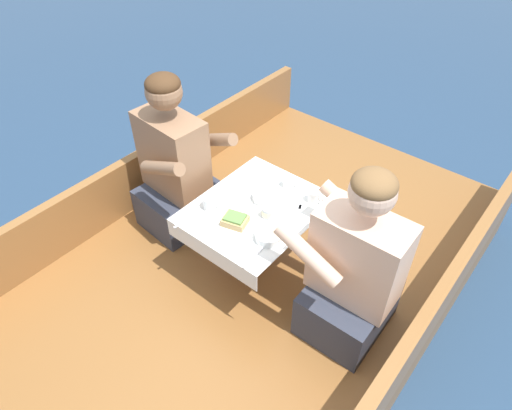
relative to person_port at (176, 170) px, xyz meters
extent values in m
plane|color=navy|center=(0.59, -0.04, -0.72)|extent=(60.00, 60.00, 0.00)
cube|color=brown|center=(0.59, -0.04, -0.55)|extent=(1.93, 3.23, 0.33)
cube|color=#936033|center=(-0.35, -0.04, -0.21)|extent=(0.06, 3.23, 0.36)
cube|color=#936033|center=(1.53, -0.04, -0.21)|extent=(0.06, 3.23, 0.36)
cylinder|color=#B2B2B7|center=(0.59, 0.01, -0.19)|extent=(0.07, 0.07, 0.41)
cube|color=brown|center=(0.59, 0.01, 0.02)|extent=(0.55, 0.67, 0.02)
cube|color=white|center=(0.59, 0.01, 0.04)|extent=(0.58, 0.70, 0.00)
cube|color=white|center=(0.59, -0.33, -0.02)|extent=(0.58, 0.00, 0.10)
cube|color=white|center=(0.59, 0.36, -0.02)|extent=(0.58, 0.00, 0.10)
cube|color=#333847|center=(-0.01, 0.00, -0.26)|extent=(0.39, 0.47, 0.26)
cube|color=#936B4C|center=(-0.01, 0.00, 0.11)|extent=(0.42, 0.25, 0.48)
sphere|color=#936B4C|center=(-0.01, 0.00, 0.50)|extent=(0.19, 0.19, 0.19)
ellipsoid|color=#472D19|center=(-0.01, 0.00, 0.54)|extent=(0.18, 0.18, 0.11)
cylinder|color=#936B4C|center=(0.16, 0.17, 0.19)|extent=(0.34, 0.10, 0.21)
cylinder|color=#936B4C|center=(0.13, -0.19, 0.19)|extent=(0.34, 0.10, 0.21)
cube|color=#333847|center=(1.18, 0.00, -0.26)|extent=(0.37, 0.45, 0.26)
cube|color=beige|center=(1.18, 0.00, 0.10)|extent=(0.40, 0.23, 0.45)
sphere|color=beige|center=(1.18, 0.00, 0.47)|extent=(0.19, 0.19, 0.19)
ellipsoid|color=brown|center=(1.18, 0.00, 0.51)|extent=(0.18, 0.18, 0.11)
cylinder|color=beige|center=(1.04, -0.19, 0.17)|extent=(0.34, 0.08, 0.21)
cylinder|color=beige|center=(1.03, 0.17, 0.17)|extent=(0.34, 0.08, 0.21)
cylinder|color=white|center=(0.59, -0.15, 0.04)|extent=(0.19, 0.19, 0.01)
cylinder|color=white|center=(0.42, 0.19, 0.04)|extent=(0.15, 0.15, 0.01)
cube|color=tan|center=(0.59, -0.15, 0.07)|extent=(0.14, 0.12, 0.04)
cube|color=#669347|center=(0.59, -0.15, 0.09)|extent=(0.11, 0.10, 0.01)
cylinder|color=white|center=(0.77, -0.12, 0.06)|extent=(0.13, 0.13, 0.04)
cylinder|color=beige|center=(0.77, -0.12, 0.07)|extent=(0.11, 0.11, 0.02)
cylinder|color=white|center=(0.59, 0.10, 0.06)|extent=(0.15, 0.15, 0.04)
cylinder|color=beige|center=(0.59, 0.10, 0.07)|extent=(0.12, 0.12, 0.02)
cylinder|color=white|center=(0.41, -0.13, 0.07)|extent=(0.08, 0.08, 0.07)
torus|color=white|center=(0.46, -0.13, 0.08)|extent=(0.04, 0.01, 0.04)
cylinder|color=#3D2314|center=(0.41, -0.13, 0.09)|extent=(0.06, 0.06, 0.01)
cylinder|color=white|center=(0.61, 0.26, 0.07)|extent=(0.07, 0.07, 0.05)
torus|color=white|center=(0.66, 0.26, 0.07)|extent=(0.04, 0.01, 0.04)
cylinder|color=#3D2314|center=(0.61, 0.26, 0.08)|extent=(0.06, 0.06, 0.01)
cylinder|color=white|center=(0.78, 0.24, 0.07)|extent=(0.06, 0.06, 0.06)
torus|color=white|center=(0.83, 0.24, 0.07)|extent=(0.04, 0.01, 0.04)
cylinder|color=#3D2314|center=(0.78, 0.24, 0.09)|extent=(0.05, 0.05, 0.01)
cylinder|color=silver|center=(0.68, 0.00, 0.07)|extent=(0.06, 0.06, 0.05)
cylinder|color=beige|center=(0.68, 0.00, 0.07)|extent=(0.07, 0.07, 0.03)
cube|color=silver|center=(0.79, -0.25, 0.04)|extent=(0.02, 0.17, 0.00)
cube|color=silver|center=(0.79, 0.09, 0.04)|extent=(0.08, 0.16, 0.00)
cube|color=silver|center=(0.76, 0.16, 0.04)|extent=(0.03, 0.04, 0.00)
cube|color=silver|center=(0.73, 0.31, 0.04)|extent=(0.17, 0.05, 0.00)
ellipsoid|color=silver|center=(0.80, 0.33, 0.04)|extent=(0.04, 0.02, 0.01)
cube|color=silver|center=(0.39, -0.27, 0.04)|extent=(0.05, 0.17, 0.00)
ellipsoid|color=silver|center=(0.41, -0.20, 0.04)|extent=(0.04, 0.02, 0.01)
cube|color=silver|center=(0.58, 0.00, 0.04)|extent=(0.02, 0.17, 0.00)
cube|color=silver|center=(0.57, 0.07, 0.04)|extent=(0.02, 0.04, 0.00)
camera|label=1|loc=(1.69, -1.33, 1.60)|focal=32.00mm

